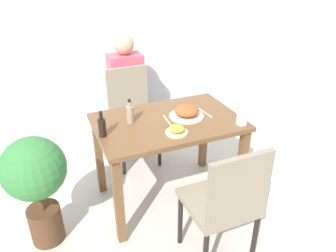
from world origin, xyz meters
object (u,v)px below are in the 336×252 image
object	(u,v)px
side_plate	(177,130)
sauce_bottle	(102,126)
chair_far	(132,110)
person_figure	(127,91)
condiment_bottle	(130,113)
potted_plant_left	(36,178)
drink_cup	(242,119)
chair_near	(226,201)
food_plate	(187,112)

from	to	relation	value
side_plate	sauce_bottle	size ratio (longest dim) A/B	0.84
chair_far	person_figure	xyz separation A→B (m)	(0.06, 0.36, 0.05)
sauce_bottle	condiment_bottle	size ratio (longest dim) A/B	1.00
potted_plant_left	person_figure	bearing A→B (deg)	50.20
drink_cup	person_figure	distance (m)	1.46
chair_near	drink_cup	world-z (taller)	chair_near
chair_near	food_plate	size ratio (longest dim) A/B	3.40
chair_near	person_figure	world-z (taller)	person_figure
chair_near	food_plate	world-z (taller)	chair_near
food_plate	chair_far	bearing A→B (deg)	107.32
chair_far	sauce_bottle	distance (m)	0.94
drink_cup	person_figure	xyz separation A→B (m)	(-0.49, 1.36, -0.20)
person_figure	sauce_bottle	bearing A→B (deg)	-113.82
sauce_bottle	chair_near	bearing A→B (deg)	-51.21
drink_cup	food_plate	bearing A→B (deg)	140.32
chair_far	condiment_bottle	bearing A→B (deg)	-107.26
drink_cup	potted_plant_left	world-z (taller)	potted_plant_left
condiment_bottle	person_figure	world-z (taller)	person_figure
chair_near	chair_far	bearing A→B (deg)	-84.92
side_plate	potted_plant_left	size ratio (longest dim) A/B	0.19
potted_plant_left	person_figure	size ratio (longest dim) A/B	0.71
drink_cup	sauce_bottle	bearing A→B (deg)	167.34
side_plate	condiment_bottle	xyz separation A→B (m)	(-0.25, 0.29, 0.05)
drink_cup	condiment_bottle	world-z (taller)	condiment_bottle
drink_cup	condiment_bottle	distance (m)	0.83
chair_far	sauce_bottle	size ratio (longest dim) A/B	4.75
chair_near	drink_cup	xyz separation A→B (m)	(0.42, 0.49, 0.25)
side_plate	person_figure	world-z (taller)	person_figure
chair_far	drink_cup	distance (m)	1.17
condiment_bottle	person_figure	xyz separation A→B (m)	(0.26, 1.01, -0.23)
sauce_bottle	potted_plant_left	xyz separation A→B (m)	(-0.48, -0.04, -0.27)
condiment_bottle	side_plate	bearing A→B (deg)	-48.93
condiment_bottle	chair_near	bearing A→B (deg)	-68.10
chair_far	food_plate	world-z (taller)	chair_far
chair_near	chair_far	size ratio (longest dim) A/B	1.00
potted_plant_left	chair_near	bearing A→B (deg)	-32.48
side_plate	potted_plant_left	bearing A→B (deg)	172.75
food_plate	condiment_bottle	bearing A→B (deg)	170.18
side_plate	food_plate	bearing A→B (deg)	49.81
sauce_bottle	side_plate	bearing A→B (deg)	-18.79
drink_cup	chair_far	bearing A→B (deg)	118.97
drink_cup	potted_plant_left	size ratio (longest dim) A/B	0.10
drink_cup	condiment_bottle	xyz separation A→B (m)	(-0.76, 0.34, 0.03)
condiment_bottle	sauce_bottle	bearing A→B (deg)	-152.94
potted_plant_left	chair_far	bearing A→B (deg)	41.64
chair_near	drink_cup	bearing A→B (deg)	-130.66
food_plate	potted_plant_left	xyz separation A→B (m)	(-1.15, -0.09, -0.24)
chair_near	person_figure	bearing A→B (deg)	-87.74
side_plate	drink_cup	size ratio (longest dim) A/B	1.92
food_plate	person_figure	bearing A→B (deg)	98.78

